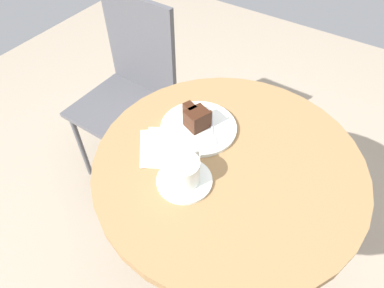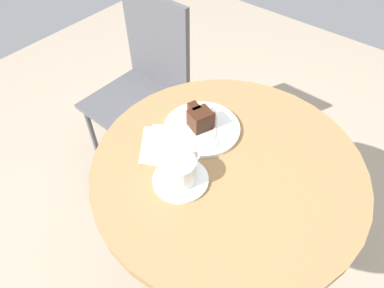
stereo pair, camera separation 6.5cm
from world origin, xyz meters
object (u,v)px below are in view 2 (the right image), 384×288
fork (214,135)px  saucer (181,180)px  napkin (170,145)px  coffee_cup (180,169)px  teaspoon (174,167)px  cake_plate (202,128)px  cafe_chair (146,80)px  cake_slice (200,118)px

fork → saucer: bearing=-25.1°
saucer → napkin: 0.13m
coffee_cup → fork: 0.18m
fork → coffee_cup: bearing=-25.8°
saucer → fork: fork is taller
teaspoon → coffee_cup: bearing=-120.9°
fork → napkin: size_ratio=0.51×
cake_plate → cafe_chair: (0.26, 0.52, -0.22)m
fork → napkin: (-0.11, 0.08, -0.01)m
teaspoon → cafe_chair: (0.43, 0.56, -0.22)m
saucer → coffee_cup: size_ratio=1.26×
cake_slice → cafe_chair: size_ratio=0.11×
cake_slice → napkin: 0.12m
saucer → teaspoon: size_ratio=1.57×
fork → cake_plate: bearing=-128.8°
cake_plate → cafe_chair: bearing=63.8°
cake_plate → cafe_chair: 0.62m
teaspoon → fork: 0.17m
teaspoon → cafe_chair: bearing=45.8°
coffee_cup → saucer: bearing=-116.2°
coffee_cup → teaspoon: 0.05m
teaspoon → napkin: 0.09m
saucer → cafe_chair: (0.44, 0.60, -0.22)m
cake_plate → cafe_chair: cafe_chair is taller
cake_plate → fork: 0.05m
cake_slice → fork: size_ratio=0.82×
saucer → cafe_chair: size_ratio=0.17×
fork → cafe_chair: (0.26, 0.57, -0.23)m
cake_slice → napkin: (-0.11, 0.02, -0.04)m
cake_plate → fork: size_ratio=1.96×
napkin → cake_slice: bearing=-10.0°
saucer → teaspoon: bearing=65.8°
saucer → cake_slice: size_ratio=1.54×
teaspoon → napkin: (0.06, 0.07, -0.01)m
saucer → cake_slice: (0.19, 0.08, 0.04)m
teaspoon → fork: (0.16, -0.01, 0.00)m
saucer → fork: (0.18, 0.02, 0.01)m
napkin → cafe_chair: size_ratio=0.26×
saucer → cake_plate: cake_plate is taller
cake_plate → cake_slice: cake_slice is taller
coffee_cup → teaspoon: (0.02, 0.03, -0.03)m
coffee_cup → cake_plate: coffee_cup is taller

